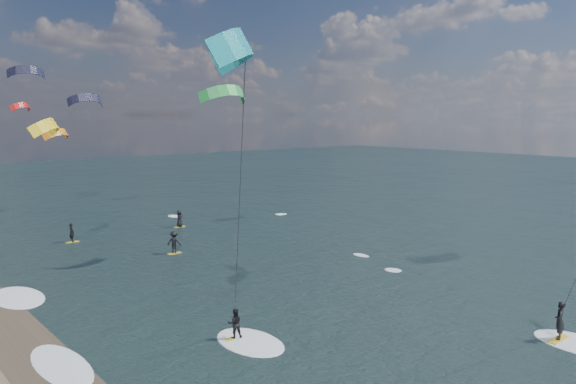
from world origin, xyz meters
TOP-DOWN VIEW (x-y plane):
  - kitesurfer_near_b at (-6.11, 8.44)m, footprint 6.62×9.03m
  - far_kitesurfers at (2.89, 33.66)m, footprint 11.37×10.12m
  - bg_kite_field at (0.23, 53.94)m, footprint 13.25×67.89m
  - shoreline_surf at (-10.80, 14.75)m, footprint 2.40×79.40m

SIDE VIEW (x-z plane):
  - shoreline_surf at x=-10.80m, z-range -0.06..0.06m
  - far_kitesurfers at x=2.89m, z-range -0.03..1.75m
  - kitesurfer_near_b at x=-6.11m, z-range 1.66..15.84m
  - bg_kite_field at x=0.23m, z-range 8.27..15.77m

